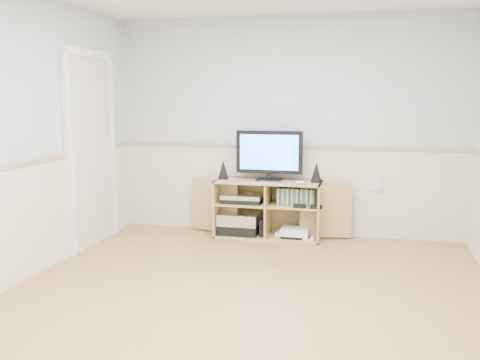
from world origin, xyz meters
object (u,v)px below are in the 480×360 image
monitor (269,154)px  keyboard (271,183)px  media_cabinet (269,208)px  game_consoles (294,233)px

monitor → keyboard: size_ratio=2.67×
media_cabinet → monitor: (-0.00, -0.01, 0.62)m
monitor → keyboard: monitor is taller
monitor → keyboard: 0.36m
media_cabinet → game_consoles: size_ratio=4.14×
monitor → game_consoles: bearing=-11.2°
keyboard → game_consoles: (0.25, 0.13, -0.59)m
keyboard → game_consoles: keyboard is taller
keyboard → game_consoles: 0.65m
media_cabinet → monitor: size_ratio=2.47×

